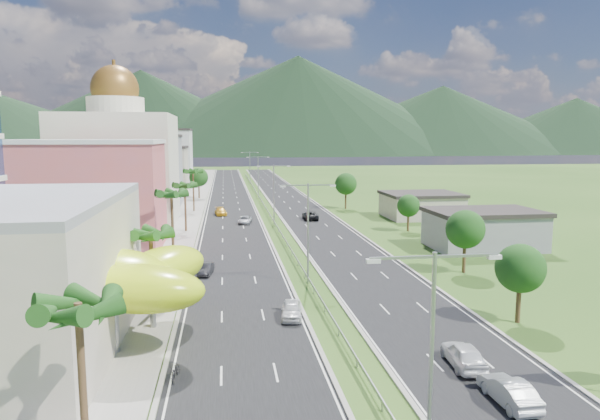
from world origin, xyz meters
name	(u,v)px	position (x,y,z in m)	size (l,w,h in m)	color
ground	(325,312)	(0.00, 0.00, 0.00)	(500.00, 500.00, 0.00)	#2D5119
road_left	(230,200)	(-7.50, 90.00, 0.02)	(11.00, 260.00, 0.04)	black
road_right	(289,199)	(7.50, 90.00, 0.02)	(11.00, 260.00, 0.04)	black
sidewalk_left	(192,201)	(-17.00, 90.00, 0.06)	(7.00, 260.00, 0.12)	gray
median_guardrail	(265,206)	(0.00, 71.99, 0.62)	(0.10, 216.06, 0.76)	gray
streetlight_median_a	(432,347)	(0.00, -25.00, 6.75)	(6.04, 0.25, 11.00)	gray
streetlight_median_b	(308,222)	(0.00, 10.00, 6.75)	(6.04, 0.25, 11.00)	gray
streetlight_median_c	(274,188)	(0.00, 50.00, 6.75)	(6.04, 0.25, 11.00)	gray
streetlight_median_d	(258,172)	(0.00, 95.00, 6.75)	(6.04, 0.25, 11.00)	gray
streetlight_median_e	(250,164)	(0.00, 140.00, 6.75)	(6.04, 0.25, 11.00)	gray
lime_canopy	(82,279)	(-20.00, -4.00, 4.99)	(18.00, 15.00, 7.40)	#C0E316
pink_shophouse	(88,197)	(-28.00, 32.00, 7.50)	(20.00, 15.00, 15.00)	#D65C57
domed_building	(118,162)	(-28.00, 55.00, 11.35)	(20.00, 20.00, 28.70)	beige
midrise_grey	(145,172)	(-27.00, 80.00, 8.00)	(16.00, 15.00, 16.00)	gray
midrise_beige	(157,172)	(-27.00, 102.00, 6.50)	(16.00, 15.00, 13.00)	#A9A18B
midrise_white	(165,160)	(-27.00, 125.00, 9.00)	(16.00, 15.00, 18.00)	silver
shed_near	(484,231)	(28.00, 25.00, 2.50)	(15.00, 10.00, 5.00)	gray
shed_far	(421,206)	(30.00, 55.00, 2.20)	(14.00, 12.00, 4.40)	#A9A18B
palm_tree_a	(78,313)	(-15.50, -22.00, 8.02)	(3.60, 3.60, 9.10)	#47301C
palm_tree_b	(151,237)	(-15.50, 2.00, 7.06)	(3.60, 3.60, 8.10)	#47301C
palm_tree_c	(172,197)	(-15.50, 22.00, 8.50)	(3.60, 3.60, 9.60)	#47301C
palm_tree_d	(185,187)	(-15.50, 45.00, 7.54)	(3.60, 3.60, 8.60)	#47301C
palm_tree_e	(193,173)	(-15.50, 70.00, 8.31)	(3.60, 3.60, 9.40)	#47301C
leafy_tree_lfar	(199,177)	(-15.50, 95.00, 5.58)	(4.90, 4.90, 8.05)	#47301C
leafy_tree_ra	(520,269)	(16.00, -5.00, 4.78)	(4.20, 4.20, 6.90)	#47301C
leafy_tree_rb	(465,229)	(19.00, 12.00, 5.18)	(4.55, 4.55, 7.47)	#47301C
leafy_tree_rc	(409,206)	(22.00, 40.00, 4.37)	(3.85, 3.85, 6.33)	#47301C
leafy_tree_rd	(346,184)	(18.00, 70.00, 5.58)	(4.90, 4.90, 8.05)	#47301C
mountain_ridge	(298,155)	(60.00, 450.00, 0.00)	(860.00, 140.00, 90.00)	black
car_white_near_left	(292,310)	(-3.20, -1.18, 0.79)	(1.77, 4.39, 1.50)	silver
car_dark_left	(206,269)	(-11.21, 15.15, 0.69)	(1.38, 3.95, 1.30)	black
car_silver_mid_left	(245,220)	(-5.22, 51.97, 0.71)	(2.22, 4.82, 1.34)	#B2B6BB
car_yellow_far_left	(221,212)	(-9.74, 63.38, 0.78)	(2.09, 5.13, 1.49)	#C48E17
car_white_near_right	(464,354)	(7.39, -12.87, 0.90)	(2.02, 5.03, 1.71)	silver
car_silver_right	(509,391)	(7.74, -18.25, 0.83)	(1.68, 4.81, 1.58)	#A8ACB0
car_dark_far_right	(310,215)	(7.56, 55.21, 0.85)	(2.70, 5.85, 1.62)	black
motorcycle	(176,369)	(-12.30, -12.10, 0.72)	(0.64, 2.11, 1.35)	black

